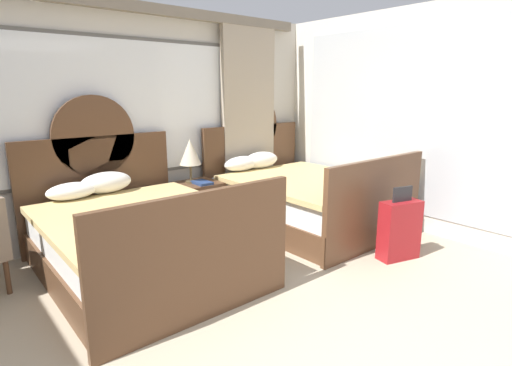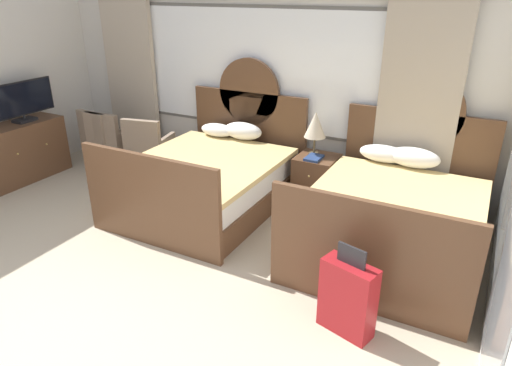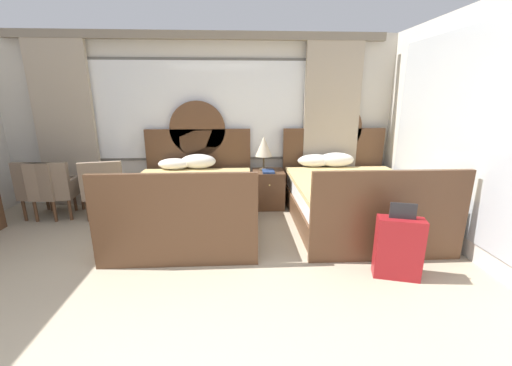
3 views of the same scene
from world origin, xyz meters
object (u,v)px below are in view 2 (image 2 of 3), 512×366
armchair_by_window_centre (110,137)px  armchair_by_window_right (103,136)px  bed_near_mirror (394,217)px  dresser_minibar (6,156)px  nightstand_between_beds (316,179)px  book_on_nightstand (314,158)px  suitcase_on_floor (348,298)px  bed_near_window (210,178)px  table_lamp_on_nightstand (315,125)px  armchair_by_window_left (148,144)px  tv_flatscreen (21,101)px

armchair_by_window_centre → armchair_by_window_right: 0.16m
bed_near_mirror → armchair_by_window_centre: 4.29m
dresser_minibar → nightstand_between_beds: bearing=20.4°
armchair_by_window_centre → book_on_nightstand: bearing=3.6°
nightstand_between_beds → suitcase_on_floor: bearing=-63.2°
bed_near_window → table_lamp_on_nightstand: bed_near_window is taller
dresser_minibar → bed_near_window: bearing=14.9°
table_lamp_on_nightstand → book_on_nightstand: (0.06, -0.15, -0.36)m
dresser_minibar → armchair_by_window_right: bearing=62.0°
dresser_minibar → armchair_by_window_right: armchair_by_window_right is taller
armchair_by_window_left → suitcase_on_floor: (3.52, -1.85, -0.15)m
armchair_by_window_centre → suitcase_on_floor: armchair_by_window_centre is taller
dresser_minibar → tv_flatscreen: tv_flatscreen is taller
bed_near_mirror → armchair_by_window_centre: size_ratio=2.53×
bed_near_window → table_lamp_on_nightstand: 1.44m
book_on_nightstand → nightstand_between_beds: bearing=85.0°
book_on_nightstand → suitcase_on_floor: suitcase_on_floor is taller
bed_near_window → dresser_minibar: size_ratio=1.31×
bed_near_mirror → dresser_minibar: (-5.04, -0.75, 0.04)m
nightstand_between_beds → armchair_by_window_centre: 3.17m
armchair_by_window_right → suitcase_on_floor: size_ratio=1.11×
nightstand_between_beds → armchair_by_window_centre: size_ratio=0.70×
dresser_minibar → armchair_by_window_right: (0.62, 1.17, 0.06)m
tv_flatscreen → armchair_by_window_centre: 1.26m
table_lamp_on_nightstand → bed_near_window: bearing=-143.8°
bed_near_mirror → book_on_nightstand: (-1.12, 0.61, 0.25)m
table_lamp_on_nightstand → armchair_by_window_left: (-2.37, -0.35, -0.51)m
tv_flatscreen → suitcase_on_floor: tv_flatscreen is taller
bed_near_mirror → tv_flatscreen: (-5.01, -0.38, 0.72)m
nightstand_between_beds → tv_flatscreen: 4.13m
tv_flatscreen → armchair_by_window_centre: tv_flatscreen is taller
table_lamp_on_nightstand → armchair_by_window_centre: 3.14m
dresser_minibar → armchair_by_window_left: 1.89m
bed_near_window → bed_near_mirror: 2.24m
book_on_nightstand → armchair_by_window_right: bearing=-176.6°
dresser_minibar → armchair_by_window_left: (1.49, 1.17, 0.06)m
book_on_nightstand → suitcase_on_floor: 2.34m
book_on_nightstand → armchair_by_window_right: (-3.30, -0.20, -0.15)m
bed_near_mirror → suitcase_on_floor: bed_near_mirror is taller
bed_near_mirror → armchair_by_window_centre: bed_near_mirror is taller
armchair_by_window_left → armchair_by_window_centre: 0.71m
armchair_by_window_centre → dresser_minibar: bearing=-123.6°
bed_near_window → suitcase_on_floor: bearing=-32.9°
dresser_minibar → suitcase_on_floor: 5.06m
bed_near_mirror → book_on_nightstand: size_ratio=8.37×
tv_flatscreen → suitcase_on_floor: bearing=-11.9°
bed_near_window → table_lamp_on_nightstand: bearing=36.2°
nightstand_between_beds → dresser_minibar: 4.19m
nightstand_between_beds → armchair_by_window_centre: (-3.15, -0.30, 0.16)m
table_lamp_on_nightstand → tv_flatscreen: size_ratio=0.55×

